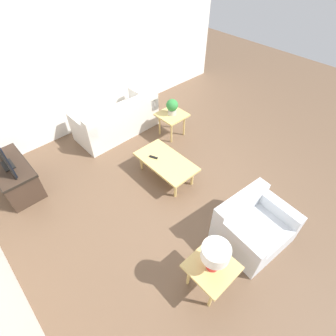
{
  "coord_description": "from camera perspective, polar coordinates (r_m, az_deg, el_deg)",
  "views": [
    {
      "loc": [
        -1.98,
        2.47,
        3.59
      ],
      "look_at": [
        0.28,
        0.4,
        0.55
      ],
      "focal_mm": 28.0,
      "sensor_mm": 36.0,
      "label": 1
    }
  ],
  "objects": [
    {
      "name": "ground_plane",
      "position": [
        4.79,
        5.75,
        -4.14
      ],
      "size": [
        14.0,
        14.0,
        0.0
      ],
      "primitive_type": "plane",
      "color": "brown"
    },
    {
      "name": "wall_right",
      "position": [
        6.04,
        -16.43,
        21.33
      ],
      "size": [
        0.12,
        7.2,
        2.7
      ],
      "color": "white",
      "rests_on": "ground_plane"
    },
    {
      "name": "sofa",
      "position": [
        5.9,
        -10.93,
        10.07
      ],
      "size": [
        0.86,
        1.77,
        0.81
      ],
      "rotation": [
        0.0,
        0.0,
        1.58
      ],
      "color": "silver",
      "rests_on": "ground_plane"
    },
    {
      "name": "armchair",
      "position": [
        4.12,
        17.87,
        -11.97
      ],
      "size": [
        0.93,
        1.05,
        0.7
      ],
      "rotation": [
        0.0,
        0.0,
        -1.66
      ],
      "color": "silver",
      "rests_on": "ground_plane"
    },
    {
      "name": "coffee_table",
      "position": [
        4.7,
        -0.45,
        1.22
      ],
      "size": [
        1.14,
        0.62,
        0.39
      ],
      "color": "tan",
      "rests_on": "ground_plane"
    },
    {
      "name": "side_table_plant",
      "position": [
        5.65,
        0.87,
        10.99
      ],
      "size": [
        0.56,
        0.56,
        0.53
      ],
      "color": "tan",
      "rests_on": "ground_plane"
    },
    {
      "name": "side_table_lamp",
      "position": [
        3.48,
        9.41,
        -20.88
      ],
      "size": [
        0.56,
        0.56,
        0.53
      ],
      "color": "tan",
      "rests_on": "ground_plane"
    },
    {
      "name": "tv_stand_chest",
      "position": [
        5.27,
        -30.45,
        -1.51
      ],
      "size": [
        1.11,
        0.56,
        0.55
      ],
      "color": "#38281E",
      "rests_on": "ground_plane"
    },
    {
      "name": "television",
      "position": [
        4.95,
        -32.8,
        2.95
      ],
      "size": [
        0.86,
        0.16,
        0.62
      ],
      "color": "black",
      "rests_on": "tv_stand_chest"
    },
    {
      "name": "potted_plant",
      "position": [
        5.51,
        0.9,
        13.27
      ],
      "size": [
        0.25,
        0.25,
        0.34
      ],
      "color": "#B2ADA3",
      "rests_on": "side_table_plant"
    },
    {
      "name": "table_lamp",
      "position": [
        3.15,
        10.23,
        -18.08
      ],
      "size": [
        0.33,
        0.33,
        0.43
      ],
      "color": "red",
      "rests_on": "side_table_lamp"
    },
    {
      "name": "remote_control",
      "position": [
        4.74,
        -3.19,
        2.37
      ],
      "size": [
        0.16,
        0.1,
        0.02
      ],
      "color": "black",
      "rests_on": "coffee_table"
    }
  ]
}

